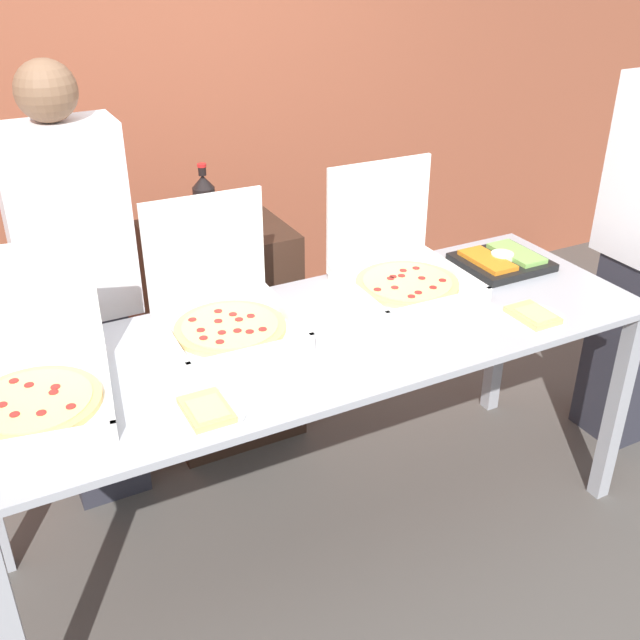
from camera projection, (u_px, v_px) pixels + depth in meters
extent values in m
plane|color=#514C47|center=(320.00, 528.00, 2.93)|extent=(16.00, 16.00, 0.00)
cube|color=#9E5138|center=(156.00, 84.00, 3.59)|extent=(10.00, 0.06, 2.80)
cube|color=#A8AAB2|center=(320.00, 336.00, 2.52)|extent=(2.33, 0.81, 0.02)
cube|color=#A8AAB2|center=(11.00, 633.00, 2.00)|extent=(0.06, 0.06, 0.85)
cube|color=#A8AAB2|center=(616.00, 408.00, 2.90)|extent=(0.06, 0.06, 0.85)
cube|color=#A8AAB2|center=(499.00, 330.00, 3.45)|extent=(0.06, 0.06, 0.85)
cube|color=white|center=(36.00, 409.00, 2.11)|extent=(0.49, 0.49, 0.02)
cube|color=white|center=(33.00, 443.00, 1.92)|extent=(0.42, 0.09, 0.04)
cube|color=white|center=(108.00, 387.00, 2.15)|extent=(0.09, 0.42, 0.04)
cube|color=white|center=(23.00, 308.00, 2.19)|extent=(0.42, 0.09, 0.40)
cylinder|color=#DBB26B|center=(34.00, 403.00, 2.10)|extent=(0.37, 0.37, 0.02)
cylinder|color=#F4D67F|center=(34.00, 400.00, 2.09)|extent=(0.32, 0.32, 0.00)
cylinder|color=maroon|center=(54.00, 392.00, 2.12)|extent=(0.03, 0.03, 0.00)
cylinder|color=maroon|center=(55.00, 387.00, 2.15)|extent=(0.03, 0.03, 0.00)
cylinder|color=maroon|center=(29.00, 385.00, 2.15)|extent=(0.03, 0.03, 0.00)
cylinder|color=maroon|center=(14.00, 381.00, 2.17)|extent=(0.03, 0.03, 0.00)
cylinder|color=maroon|center=(2.00, 405.00, 2.07)|extent=(0.03, 0.03, 0.00)
cylinder|color=maroon|center=(15.00, 414.00, 2.03)|extent=(0.03, 0.03, 0.00)
cylinder|color=maroon|center=(41.00, 413.00, 2.03)|extent=(0.03, 0.03, 0.00)
cylinder|color=maroon|center=(71.00, 406.00, 2.06)|extent=(0.03, 0.03, 0.00)
cube|color=white|center=(231.00, 333.00, 2.49)|extent=(0.44, 0.44, 0.02)
cube|color=white|center=(252.00, 353.00, 2.31)|extent=(0.42, 0.03, 0.04)
cube|color=white|center=(170.00, 338.00, 2.40)|extent=(0.03, 0.42, 0.04)
cube|color=white|center=(286.00, 312.00, 2.55)|extent=(0.03, 0.42, 0.04)
cube|color=white|center=(205.00, 251.00, 2.56)|extent=(0.42, 0.03, 0.40)
cylinder|color=#DBB26B|center=(230.00, 328.00, 2.48)|extent=(0.37, 0.37, 0.02)
cylinder|color=#F4D67F|center=(230.00, 325.00, 2.48)|extent=(0.32, 0.32, 0.00)
cylinder|color=maroon|center=(251.00, 316.00, 2.53)|extent=(0.03, 0.03, 0.00)
cylinder|color=maroon|center=(239.00, 319.00, 2.50)|extent=(0.03, 0.03, 0.00)
cylinder|color=maroon|center=(233.00, 314.00, 2.54)|extent=(0.03, 0.03, 0.00)
cylinder|color=maroon|center=(218.00, 311.00, 2.56)|extent=(0.03, 0.03, 0.00)
cylinder|color=maroon|center=(218.00, 321.00, 2.49)|extent=(0.03, 0.03, 0.00)
cylinder|color=maroon|center=(192.00, 320.00, 2.50)|extent=(0.03, 0.03, 0.00)
cylinder|color=maroon|center=(201.00, 330.00, 2.44)|extent=(0.03, 0.03, 0.00)
cylinder|color=maroon|center=(203.00, 338.00, 2.39)|extent=(0.03, 0.03, 0.00)
cylinder|color=maroon|center=(222.00, 332.00, 2.43)|extent=(0.03, 0.03, 0.00)
cylinder|color=maroon|center=(220.00, 342.00, 2.37)|extent=(0.03, 0.03, 0.00)
cylinder|color=maroon|center=(237.00, 331.00, 2.44)|extent=(0.03, 0.03, 0.00)
cylinder|color=maroon|center=(250.00, 332.00, 2.43)|extent=(0.03, 0.03, 0.00)
cylinder|color=maroon|center=(263.00, 329.00, 2.44)|extent=(0.03, 0.03, 0.00)
cube|color=white|center=(407.00, 288.00, 2.79)|extent=(0.45, 0.45, 0.02)
cube|color=white|center=(440.00, 304.00, 2.61)|extent=(0.44, 0.03, 0.04)
cube|color=white|center=(357.00, 292.00, 2.69)|extent=(0.03, 0.44, 0.04)
cube|color=white|center=(454.00, 271.00, 2.86)|extent=(0.03, 0.44, 0.04)
cube|color=white|center=(378.00, 214.00, 2.86)|extent=(0.44, 0.03, 0.42)
cylinder|color=#DBB26B|center=(407.00, 284.00, 2.78)|extent=(0.39, 0.39, 0.02)
cylinder|color=#F4D67F|center=(407.00, 281.00, 2.77)|extent=(0.33, 0.33, 0.00)
cylinder|color=maroon|center=(422.00, 278.00, 2.79)|extent=(0.03, 0.03, 0.00)
cylinder|color=maroon|center=(416.00, 268.00, 2.87)|extent=(0.03, 0.03, 0.00)
cylinder|color=maroon|center=(403.00, 270.00, 2.85)|extent=(0.03, 0.03, 0.00)
cylinder|color=maroon|center=(402.00, 276.00, 2.81)|extent=(0.03, 0.03, 0.00)
cylinder|color=maroon|center=(393.00, 277.00, 2.80)|extent=(0.03, 0.03, 0.00)
cylinder|color=maroon|center=(391.00, 278.00, 2.79)|extent=(0.03, 0.03, 0.00)
cylinder|color=maroon|center=(377.00, 289.00, 2.70)|extent=(0.03, 0.03, 0.00)
cylinder|color=maroon|center=(395.00, 287.00, 2.72)|extent=(0.03, 0.03, 0.00)
cylinder|color=maroon|center=(411.00, 296.00, 2.66)|extent=(0.03, 0.03, 0.00)
cylinder|color=maroon|center=(418.00, 292.00, 2.68)|extent=(0.03, 0.03, 0.00)
cylinder|color=maroon|center=(433.00, 287.00, 2.72)|extent=(0.03, 0.03, 0.00)
cylinder|color=maroon|center=(442.00, 280.00, 2.77)|extent=(0.03, 0.03, 0.00)
cylinder|color=white|center=(207.00, 413.00, 2.10)|extent=(0.22, 0.22, 0.01)
cube|color=#DBB26B|center=(206.00, 410.00, 2.09)|extent=(0.12, 0.17, 0.02)
cube|color=#F4D67F|center=(208.00, 409.00, 2.08)|extent=(0.09, 0.12, 0.01)
cylinder|color=white|center=(532.00, 318.00, 2.59)|extent=(0.23, 0.23, 0.01)
cube|color=#DBB26B|center=(533.00, 315.00, 2.59)|extent=(0.12, 0.17, 0.02)
cube|color=#F4D67F|center=(536.00, 314.00, 2.57)|extent=(0.09, 0.12, 0.01)
cube|color=black|center=(501.00, 262.00, 2.99)|extent=(0.33, 0.30, 0.03)
cube|color=orange|center=(487.00, 260.00, 2.94)|extent=(0.11, 0.24, 0.02)
cube|color=#8CC65B|center=(517.00, 253.00, 3.00)|extent=(0.11, 0.24, 0.02)
cylinder|color=white|center=(502.00, 256.00, 2.97)|extent=(0.09, 0.09, 0.02)
cube|color=#382319|center=(223.00, 331.00, 3.32)|extent=(0.57, 0.51, 0.97)
cylinder|color=black|center=(205.00, 211.00, 2.99)|extent=(0.09, 0.09, 0.20)
cone|color=black|center=(203.00, 181.00, 2.93)|extent=(0.09, 0.09, 0.05)
cylinder|color=black|center=(202.00, 171.00, 2.91)|extent=(0.03, 0.03, 0.03)
cylinder|color=red|center=(202.00, 165.00, 2.90)|extent=(0.04, 0.04, 0.01)
cylinder|color=silver|center=(188.00, 237.00, 2.84)|extent=(0.07, 0.07, 0.12)
cylinder|color=silver|center=(187.00, 222.00, 2.81)|extent=(0.06, 0.06, 0.00)
cube|color=#2D2D38|center=(99.00, 404.00, 2.95)|extent=(0.28, 0.20, 0.83)
cube|color=white|center=(68.00, 223.00, 2.59)|extent=(0.40, 0.22, 0.69)
sphere|color=brown|center=(46.00, 91.00, 2.37)|extent=(0.20, 0.20, 0.20)
cube|color=#2D2D38|center=(624.00, 349.00, 3.29)|extent=(0.20, 0.28, 0.86)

